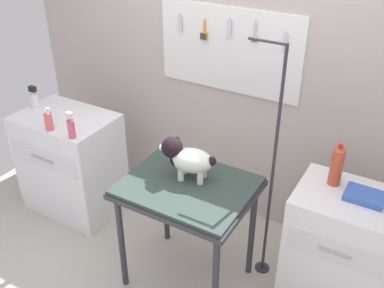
{
  "coord_description": "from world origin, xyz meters",
  "views": [
    {
      "loc": [
        1.33,
        -1.71,
        2.58
      ],
      "look_at": [
        0.11,
        0.38,
        1.14
      ],
      "focal_mm": 41.57,
      "sensor_mm": 36.0,
      "label": 1
    }
  ],
  "objects_px": {
    "dog": "(186,158)",
    "spray_bottle_tall": "(49,121)",
    "grooming_table": "(187,195)",
    "cabinet_right": "(340,248)",
    "grooming_arm": "(271,179)",
    "soda_bottle": "(337,166)",
    "counter_left": "(72,163)"
  },
  "relations": [
    {
      "from": "dog",
      "to": "cabinet_right",
      "type": "bearing_deg",
      "value": 17.83
    },
    {
      "from": "grooming_arm",
      "to": "soda_bottle",
      "type": "height_order",
      "value": "grooming_arm"
    },
    {
      "from": "grooming_table",
      "to": "soda_bottle",
      "type": "bearing_deg",
      "value": 30.09
    },
    {
      "from": "counter_left",
      "to": "soda_bottle",
      "type": "relative_size",
      "value": 3.05
    },
    {
      "from": "grooming_arm",
      "to": "soda_bottle",
      "type": "xyz_separation_m",
      "value": [
        0.39,
        0.12,
        0.17
      ]
    },
    {
      "from": "soda_bottle",
      "to": "spray_bottle_tall",
      "type": "bearing_deg",
      "value": -167.69
    },
    {
      "from": "grooming_arm",
      "to": "spray_bottle_tall",
      "type": "height_order",
      "value": "grooming_arm"
    },
    {
      "from": "grooming_arm",
      "to": "soda_bottle",
      "type": "bearing_deg",
      "value": 16.72
    },
    {
      "from": "cabinet_right",
      "to": "soda_bottle",
      "type": "bearing_deg",
      "value": 148.42
    },
    {
      "from": "counter_left",
      "to": "cabinet_right",
      "type": "bearing_deg",
      "value": 3.75
    },
    {
      "from": "grooming_table",
      "to": "spray_bottle_tall",
      "type": "bearing_deg",
      "value": 178.88
    },
    {
      "from": "grooming_table",
      "to": "cabinet_right",
      "type": "relative_size",
      "value": 0.99
    },
    {
      "from": "spray_bottle_tall",
      "to": "soda_bottle",
      "type": "height_order",
      "value": "soda_bottle"
    },
    {
      "from": "soda_bottle",
      "to": "dog",
      "type": "bearing_deg",
      "value": -154.72
    },
    {
      "from": "counter_left",
      "to": "cabinet_right",
      "type": "distance_m",
      "value": 2.3
    },
    {
      "from": "grooming_arm",
      "to": "cabinet_right",
      "type": "xyz_separation_m",
      "value": [
        0.53,
        0.03,
        -0.4
      ]
    },
    {
      "from": "grooming_table",
      "to": "grooming_arm",
      "type": "xyz_separation_m",
      "value": [
        0.44,
        0.36,
        0.07
      ]
    },
    {
      "from": "grooming_arm",
      "to": "dog",
      "type": "bearing_deg",
      "value": -148.7
    },
    {
      "from": "grooming_arm",
      "to": "dog",
      "type": "height_order",
      "value": "grooming_arm"
    },
    {
      "from": "counter_left",
      "to": "cabinet_right",
      "type": "relative_size",
      "value": 1.05
    },
    {
      "from": "grooming_table",
      "to": "grooming_arm",
      "type": "distance_m",
      "value": 0.58
    },
    {
      "from": "dog",
      "to": "grooming_arm",
      "type": "bearing_deg",
      "value": 31.3
    },
    {
      "from": "spray_bottle_tall",
      "to": "grooming_table",
      "type": "bearing_deg",
      "value": -1.12
    },
    {
      "from": "grooming_table",
      "to": "counter_left",
      "type": "xyz_separation_m",
      "value": [
        -1.32,
        0.24,
        -0.31
      ]
    },
    {
      "from": "dog",
      "to": "spray_bottle_tall",
      "type": "distance_m",
      "value": 1.21
    },
    {
      "from": "grooming_arm",
      "to": "cabinet_right",
      "type": "height_order",
      "value": "grooming_arm"
    },
    {
      "from": "counter_left",
      "to": "soda_bottle",
      "type": "bearing_deg",
      "value": 6.29
    },
    {
      "from": "grooming_table",
      "to": "cabinet_right",
      "type": "bearing_deg",
      "value": 22.07
    },
    {
      "from": "cabinet_right",
      "to": "spray_bottle_tall",
      "type": "distance_m",
      "value": 2.32
    },
    {
      "from": "spray_bottle_tall",
      "to": "soda_bottle",
      "type": "distance_m",
      "value": 2.13
    },
    {
      "from": "counter_left",
      "to": "spray_bottle_tall",
      "type": "relative_size",
      "value": 4.81
    },
    {
      "from": "grooming_arm",
      "to": "counter_left",
      "type": "relative_size",
      "value": 1.96
    }
  ]
}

